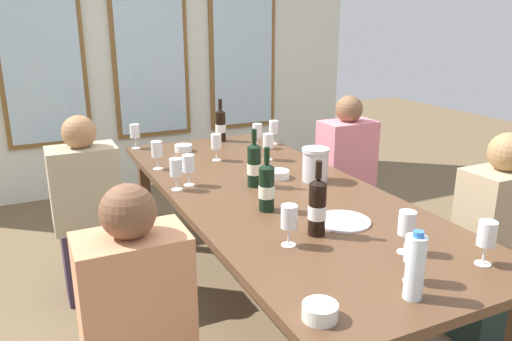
# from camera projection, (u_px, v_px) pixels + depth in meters

# --- Properties ---
(ground_plane) EXTENTS (12.00, 12.00, 0.00)m
(ground_plane) POSITION_uv_depth(u_px,v_px,m) (273.00, 311.00, 2.89)
(ground_plane) COLOR brown
(back_wall_with_windows) EXTENTS (4.26, 0.10, 2.90)m
(back_wall_with_windows) POSITION_uv_depth(u_px,v_px,m) (149.00, 37.00, 4.67)
(back_wall_with_windows) COLOR silver
(back_wall_with_windows) RESTS_ON ground
(dining_table) EXTENTS (1.06, 2.57, 0.74)m
(dining_table) POSITION_uv_depth(u_px,v_px,m) (274.00, 202.00, 2.69)
(dining_table) COLOR brown
(dining_table) RESTS_ON ground
(white_plate_0) EXTENTS (0.25, 0.25, 0.01)m
(white_plate_0) POSITION_uv_depth(u_px,v_px,m) (343.00, 221.00, 2.26)
(white_plate_0) COLOR white
(white_plate_0) RESTS_ON dining_table
(metal_pitcher) EXTENTS (0.16, 0.16, 0.19)m
(metal_pitcher) POSITION_uv_depth(u_px,v_px,m) (315.00, 164.00, 2.81)
(metal_pitcher) COLOR silver
(metal_pitcher) RESTS_ON dining_table
(wine_bottle_0) EXTENTS (0.08, 0.08, 0.31)m
(wine_bottle_0) POSITION_uv_depth(u_px,v_px,m) (267.00, 187.00, 2.37)
(wine_bottle_0) COLOR black
(wine_bottle_0) RESTS_ON dining_table
(wine_bottle_1) EXTENTS (0.08, 0.08, 0.33)m
(wine_bottle_1) POSITION_uv_depth(u_px,v_px,m) (317.00, 207.00, 2.10)
(wine_bottle_1) COLOR black
(wine_bottle_1) RESTS_ON dining_table
(wine_bottle_2) EXTENTS (0.08, 0.08, 0.32)m
(wine_bottle_2) POSITION_uv_depth(u_px,v_px,m) (254.00, 165.00, 2.71)
(wine_bottle_2) COLOR black
(wine_bottle_2) RESTS_ON dining_table
(wine_bottle_3) EXTENTS (0.08, 0.08, 0.31)m
(wine_bottle_3) POSITION_uv_depth(u_px,v_px,m) (221.00, 125.00, 3.70)
(wine_bottle_3) COLOR black
(wine_bottle_3) RESTS_ON dining_table
(tasting_bowl_0) EXTENTS (0.11, 0.11, 0.05)m
(tasting_bowl_0) POSITION_uv_depth(u_px,v_px,m) (320.00, 311.00, 1.53)
(tasting_bowl_0) COLOR white
(tasting_bowl_0) RESTS_ON dining_table
(tasting_bowl_1) EXTENTS (0.12, 0.12, 0.05)m
(tasting_bowl_1) POSITION_uv_depth(u_px,v_px,m) (183.00, 148.00, 3.44)
(tasting_bowl_1) COLOR white
(tasting_bowl_1) RESTS_ON dining_table
(tasting_bowl_2) EXTENTS (0.13, 0.13, 0.04)m
(tasting_bowl_2) POSITION_uv_depth(u_px,v_px,m) (278.00, 174.00, 2.88)
(tasting_bowl_2) COLOR white
(tasting_bowl_2) RESTS_ON dining_table
(water_bottle) EXTENTS (0.06, 0.06, 0.24)m
(water_bottle) POSITION_uv_depth(u_px,v_px,m) (415.00, 267.00, 1.62)
(water_bottle) COLOR white
(water_bottle) RESTS_ON dining_table
(wine_glass_0) EXTENTS (0.07, 0.07, 0.17)m
(wine_glass_0) POSITION_uv_depth(u_px,v_px,m) (268.00, 142.00, 3.21)
(wine_glass_0) COLOR white
(wine_glass_0) RESTS_ON dining_table
(wine_glass_1) EXTENTS (0.07, 0.07, 0.17)m
(wine_glass_1) POSITION_uv_depth(u_px,v_px,m) (407.00, 224.00, 1.94)
(wine_glass_1) COLOR white
(wine_glass_1) RESTS_ON dining_table
(wine_glass_2) EXTENTS (0.07, 0.07, 0.17)m
(wine_glass_2) POSITION_uv_depth(u_px,v_px,m) (274.00, 128.00, 3.61)
(wine_glass_2) COLOR white
(wine_glass_2) RESTS_ON dining_table
(wine_glass_3) EXTENTS (0.07, 0.07, 0.17)m
(wine_glass_3) POSITION_uv_depth(u_px,v_px,m) (414.00, 251.00, 1.72)
(wine_glass_3) COLOR white
(wine_glass_3) RESTS_ON dining_table
(wine_glass_4) EXTENTS (0.07, 0.07, 0.17)m
(wine_glass_4) POSITION_uv_depth(u_px,v_px,m) (188.00, 165.00, 2.72)
(wine_glass_4) COLOR white
(wine_glass_4) RESTS_ON dining_table
(wine_glass_5) EXTENTS (0.07, 0.07, 0.17)m
(wine_glass_5) POSITION_uv_depth(u_px,v_px,m) (487.00, 235.00, 1.84)
(wine_glass_5) COLOR white
(wine_glass_5) RESTS_ON dining_table
(wine_glass_6) EXTENTS (0.07, 0.07, 0.17)m
(wine_glass_6) POSITION_uv_depth(u_px,v_px,m) (176.00, 168.00, 2.65)
(wine_glass_6) COLOR white
(wine_glass_6) RESTS_ON dining_table
(wine_glass_7) EXTENTS (0.07, 0.07, 0.17)m
(wine_glass_7) POSITION_uv_depth(u_px,v_px,m) (157.00, 151.00, 3.01)
(wine_glass_7) COLOR white
(wine_glass_7) RESTS_ON dining_table
(wine_glass_8) EXTENTS (0.07, 0.07, 0.17)m
(wine_glass_8) POSITION_uv_depth(u_px,v_px,m) (135.00, 132.00, 3.49)
(wine_glass_8) COLOR white
(wine_glass_8) RESTS_ON dining_table
(wine_glass_9) EXTENTS (0.07, 0.07, 0.17)m
(wine_glass_9) POSITION_uv_depth(u_px,v_px,m) (289.00, 218.00, 2.00)
(wine_glass_9) COLOR white
(wine_glass_9) RESTS_ON dining_table
(wine_glass_10) EXTENTS (0.07, 0.07, 0.17)m
(wine_glass_10) POSITION_uv_depth(u_px,v_px,m) (257.00, 131.00, 3.50)
(wine_glass_10) COLOR white
(wine_glass_10) RESTS_ON dining_table
(wine_glass_11) EXTENTS (0.07, 0.07, 0.17)m
(wine_glass_11) POSITION_uv_depth(u_px,v_px,m) (216.00, 143.00, 3.20)
(wine_glass_11) COLOR white
(wine_glass_11) RESTS_ON dining_table
(seated_person_0) EXTENTS (0.38, 0.24, 1.11)m
(seated_person_0) POSITION_uv_depth(u_px,v_px,m) (88.00, 214.00, 2.92)
(seated_person_0) COLOR #362A3C
(seated_person_0) RESTS_ON ground
(seated_person_1) EXTENTS (0.38, 0.24, 1.11)m
(seated_person_1) POSITION_uv_depth(u_px,v_px,m) (345.00, 176.00, 3.61)
(seated_person_1) COLOR #232237
(seated_person_1) RESTS_ON ground
(seated_person_2) EXTENTS (0.38, 0.24, 1.11)m
(seated_person_2) POSITION_uv_depth(u_px,v_px,m) (138.00, 338.00, 1.79)
(seated_person_2) COLOR #2E393F
(seated_person_2) RESTS_ON ground
(seated_person_3) EXTENTS (0.38, 0.24, 1.11)m
(seated_person_3) POSITION_uv_depth(u_px,v_px,m) (494.00, 246.00, 2.51)
(seated_person_3) COLOR #23362F
(seated_person_3) RESTS_ON ground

